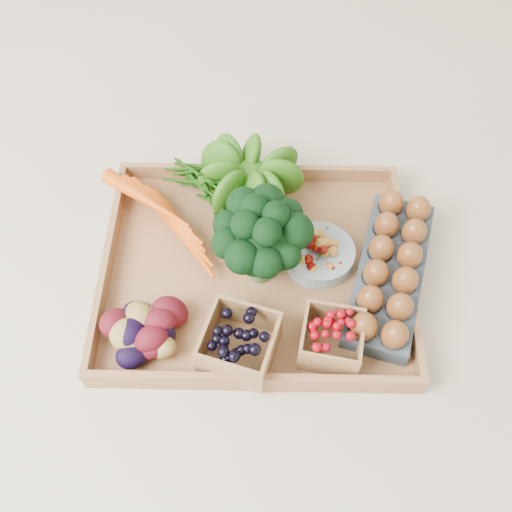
{
  "coord_description": "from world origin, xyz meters",
  "views": [
    {
      "loc": [
        0.01,
        -0.55,
        0.9
      ],
      "look_at": [
        0.0,
        0.0,
        0.06
      ],
      "focal_mm": 40.0,
      "sensor_mm": 36.0,
      "label": 1
    }
  ],
  "objects_px": {
    "broccoli": "(260,252)",
    "cherry_bowl": "(319,255)",
    "egg_carton": "(389,274)",
    "tray": "(256,272)"
  },
  "relations": [
    {
      "from": "egg_carton",
      "to": "broccoli",
      "type": "bearing_deg",
      "value": -166.96
    },
    {
      "from": "broccoli",
      "to": "egg_carton",
      "type": "xyz_separation_m",
      "value": [
        0.23,
        -0.01,
        -0.05
      ]
    },
    {
      "from": "egg_carton",
      "to": "cherry_bowl",
      "type": "bearing_deg",
      "value": 178.35
    },
    {
      "from": "broccoli",
      "to": "cherry_bowl",
      "type": "height_order",
      "value": "broccoli"
    },
    {
      "from": "tray",
      "to": "broccoli",
      "type": "bearing_deg",
      "value": -34.11
    },
    {
      "from": "tray",
      "to": "egg_carton",
      "type": "bearing_deg",
      "value": -3.89
    },
    {
      "from": "broccoli",
      "to": "egg_carton",
      "type": "distance_m",
      "value": 0.24
    },
    {
      "from": "egg_carton",
      "to": "tray",
      "type": "bearing_deg",
      "value": -168.04
    },
    {
      "from": "broccoli",
      "to": "cherry_bowl",
      "type": "distance_m",
      "value": 0.12
    },
    {
      "from": "broccoli",
      "to": "cherry_bowl",
      "type": "bearing_deg",
      "value": 14.33
    }
  ]
}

